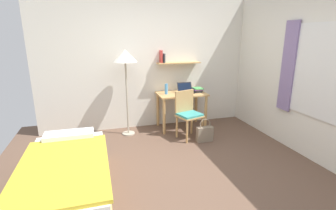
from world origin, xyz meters
TOP-DOWN VIEW (x-y plane):
  - ground_plane at (0.00, 0.00)m, footprint 5.28×5.28m
  - wall_back at (0.00, 2.02)m, footprint 4.40×0.27m
  - wall_right at (2.02, 0.01)m, footprint 0.10×4.40m
  - bed at (-1.50, -0.12)m, footprint 0.96×1.86m
  - desk at (0.55, 1.70)m, footprint 0.96×0.59m
  - desk_chair at (0.50, 1.18)m, footprint 0.51×0.48m
  - standing_lamp at (-0.55, 1.64)m, footprint 0.43×0.43m
  - laptop at (0.63, 1.72)m, footprint 0.31×0.22m
  - water_bottle at (0.23, 1.70)m, footprint 0.06×0.06m
  - book_stack at (0.89, 1.70)m, footprint 0.19×0.23m
  - handbag at (0.72, 0.91)m, footprint 0.29×0.11m

SIDE VIEW (x-z plane):
  - ground_plane at x=0.00m, z-range 0.00..0.00m
  - handbag at x=0.72m, z-range -0.06..0.36m
  - bed at x=-1.50m, z-range -0.03..0.51m
  - desk_chair at x=0.50m, z-range 0.05..0.92m
  - desk at x=0.55m, z-range 0.23..0.95m
  - book_stack at x=0.89m, z-range 0.73..0.82m
  - laptop at x=0.63m, z-range 0.68..0.88m
  - water_bottle at x=0.23m, z-range 0.73..0.94m
  - wall_back at x=0.00m, z-range 0.00..2.60m
  - wall_right at x=2.02m, z-range 0.00..2.60m
  - standing_lamp at x=-0.55m, z-range 0.62..2.23m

